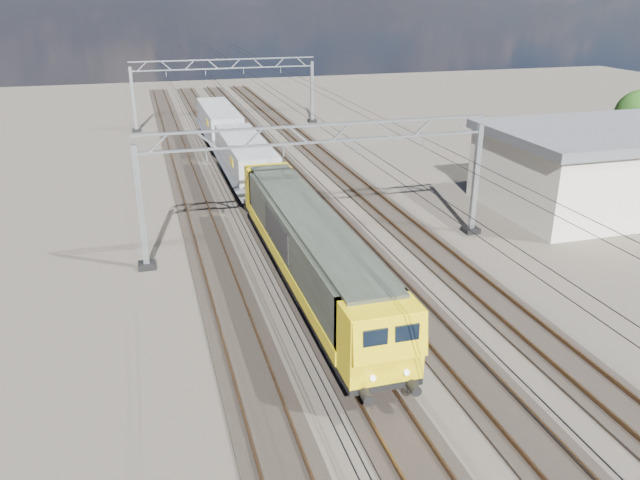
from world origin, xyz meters
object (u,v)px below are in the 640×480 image
object	(u,v)px
industrial_shed	(627,166)
locomotive	(309,247)
catenary_gantry_far	(226,90)
hopper_wagon_mid	(219,123)
catenary_gantry_mid	(320,183)
hopper_wagon_lead	(245,159)

from	to	relation	value
industrial_shed	locomotive	bearing A→B (deg)	-163.75
catenary_gantry_far	hopper_wagon_mid	distance (m)	9.47
catenary_gantry_far	industrial_shed	distance (m)	40.51
catenary_gantry_far	industrial_shed	size ratio (longest dim) A/B	1.07
catenary_gantry_far	locomotive	bearing A→B (deg)	-92.79
catenary_gantry_far	hopper_wagon_mid	xyz separation A→B (m)	(-2.00, -9.10, -1.67)
hopper_wagon_mid	catenary_gantry_mid	bearing A→B (deg)	-85.75
hopper_wagon_mid	industrial_shed	xyz separation A→B (m)	(24.00, -24.90, 0.49)
locomotive	catenary_gantry_far	bearing A→B (deg)	87.21
catenary_gantry_mid	catenary_gantry_far	world-z (taller)	same
catenary_gantry_far	locomotive	world-z (taller)	catenary_gantry_far
catenary_gantry_mid	hopper_wagon_lead	size ratio (longest dim) A/B	1.53
catenary_gantry_far	catenary_gantry_mid	bearing A→B (deg)	-90.00
hopper_wagon_lead	hopper_wagon_mid	xyz separation A→B (m)	(0.00, 14.20, 0.00)
catenary_gantry_mid	hopper_wagon_mid	world-z (taller)	catenary_gantry_mid
locomotive	hopper_wagon_mid	bearing A→B (deg)	90.00
catenary_gantry_far	hopper_wagon_mid	size ratio (longest dim) A/B	1.53
catenary_gantry_mid	industrial_shed	distance (m)	22.12
hopper_wagon_lead	catenary_gantry_far	bearing A→B (deg)	85.09
catenary_gantry_far	hopper_wagon_lead	size ratio (longest dim) A/B	1.53
catenary_gantry_far	hopper_wagon_mid	bearing A→B (deg)	-102.40
hopper_wagon_lead	hopper_wagon_mid	distance (m)	14.20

